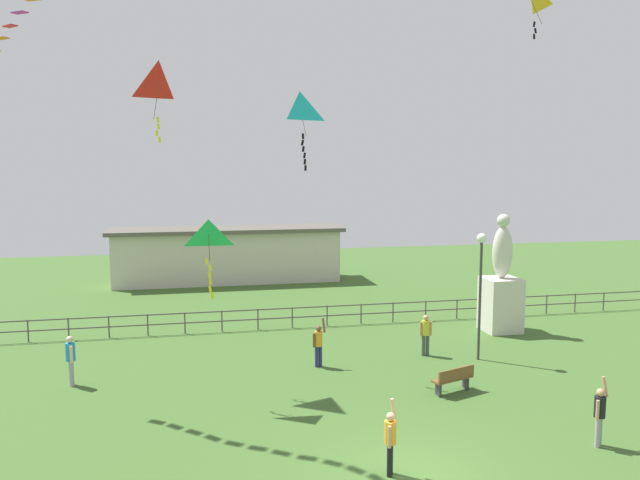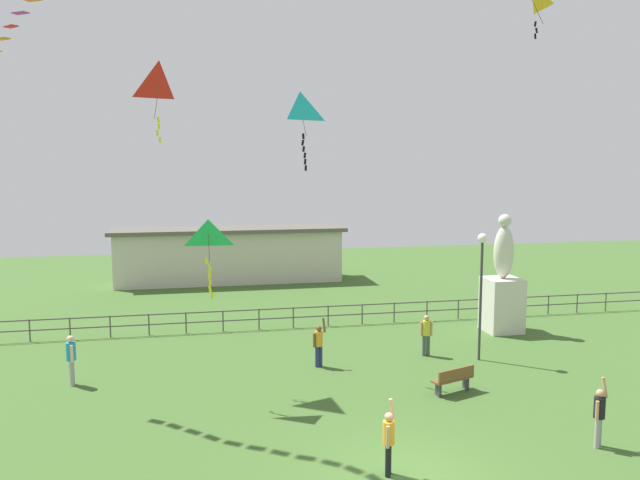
{
  "view_description": "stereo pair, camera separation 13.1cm",
  "coord_description": "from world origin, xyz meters",
  "px_view_note": "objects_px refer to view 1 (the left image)",
  "views": [
    {
      "loc": [
        -4.96,
        -13.18,
        7.32
      ],
      "look_at": [
        -0.73,
        6.71,
        4.88
      ],
      "focal_mm": 34.88,
      "sensor_mm": 36.0,
      "label": 1
    },
    {
      "loc": [
        -4.83,
        -13.21,
        7.32
      ],
      "look_at": [
        -0.73,
        6.71,
        4.88
      ],
      "focal_mm": 34.88,
      "sensor_mm": 36.0,
      "label": 2
    }
  ],
  "objects_px": {
    "person_0": "(71,357)",
    "kite_2": "(159,84)",
    "person_2": "(319,343)",
    "person_3": "(426,332)",
    "lamppost": "(481,269)",
    "kite_1": "(209,238)",
    "person_1": "(390,438)",
    "kite_3": "(300,110)",
    "person_4": "(600,412)",
    "statue_monument": "(501,291)",
    "park_bench": "(454,379)"
  },
  "relations": [
    {
      "from": "statue_monument",
      "to": "park_bench",
      "type": "xyz_separation_m",
      "value": [
        -5.19,
        -6.67,
        -1.33
      ]
    },
    {
      "from": "statue_monument",
      "to": "kite_2",
      "type": "xyz_separation_m",
      "value": [
        -14.29,
        -3.3,
        8.2
      ]
    },
    {
      "from": "park_bench",
      "to": "kite_2",
      "type": "relative_size",
      "value": 0.61
    },
    {
      "from": "person_1",
      "to": "person_2",
      "type": "height_order",
      "value": "person_1"
    },
    {
      "from": "person_2",
      "to": "kite_3",
      "type": "bearing_deg",
      "value": 161.65
    },
    {
      "from": "person_0",
      "to": "person_4",
      "type": "height_order",
      "value": "person_4"
    },
    {
      "from": "person_2",
      "to": "person_3",
      "type": "relative_size",
      "value": 1.12
    },
    {
      "from": "person_1",
      "to": "kite_3",
      "type": "height_order",
      "value": "kite_3"
    },
    {
      "from": "person_3",
      "to": "person_0",
      "type": "bearing_deg",
      "value": -177.04
    },
    {
      "from": "person_4",
      "to": "kite_1",
      "type": "height_order",
      "value": "kite_1"
    },
    {
      "from": "statue_monument",
      "to": "person_2",
      "type": "xyz_separation_m",
      "value": [
        -8.93,
        -3.19,
        -0.89
      ]
    },
    {
      "from": "lamppost",
      "to": "person_4",
      "type": "bearing_deg",
      "value": -92.0
    },
    {
      "from": "person_0",
      "to": "kite_3",
      "type": "distance_m",
      "value": 11.42
    },
    {
      "from": "park_bench",
      "to": "person_3",
      "type": "bearing_deg",
      "value": 81.53
    },
    {
      "from": "kite_2",
      "to": "kite_1",
      "type": "bearing_deg",
      "value": -61.17
    },
    {
      "from": "lamppost",
      "to": "person_4",
      "type": "distance_m",
      "value": 7.87
    },
    {
      "from": "person_4",
      "to": "person_2",
      "type": "bearing_deg",
      "value": 126.61
    },
    {
      "from": "person_3",
      "to": "person_2",
      "type": "bearing_deg",
      "value": -173.95
    },
    {
      "from": "kite_2",
      "to": "person_4",
      "type": "bearing_deg",
      "value": -34.72
    },
    {
      "from": "park_bench",
      "to": "kite_3",
      "type": "xyz_separation_m",
      "value": [
        -4.36,
        3.68,
        8.78
      ]
    },
    {
      "from": "person_3",
      "to": "kite_3",
      "type": "bearing_deg",
      "value": -177.05
    },
    {
      "from": "lamppost",
      "to": "kite_2",
      "type": "relative_size",
      "value": 1.9
    },
    {
      "from": "lamppost",
      "to": "person_3",
      "type": "xyz_separation_m",
      "value": [
        -1.78,
        0.89,
        -2.55
      ]
    },
    {
      "from": "kite_1",
      "to": "kite_2",
      "type": "distance_m",
      "value": 5.64
    },
    {
      "from": "lamppost",
      "to": "park_bench",
      "type": "bearing_deg",
      "value": -127.82
    },
    {
      "from": "person_1",
      "to": "kite_2",
      "type": "bearing_deg",
      "value": 123.58
    },
    {
      "from": "statue_monument",
      "to": "kite_3",
      "type": "xyz_separation_m",
      "value": [
        -9.55,
        -2.99,
        7.45
      ]
    },
    {
      "from": "statue_monument",
      "to": "person_2",
      "type": "distance_m",
      "value": 9.53
    },
    {
      "from": "kite_3",
      "to": "person_0",
      "type": "bearing_deg",
      "value": -177.04
    },
    {
      "from": "statue_monument",
      "to": "person_4",
      "type": "bearing_deg",
      "value": -105.58
    },
    {
      "from": "kite_2",
      "to": "person_1",
      "type": "bearing_deg",
      "value": -56.42
    },
    {
      "from": "person_3",
      "to": "person_4",
      "type": "xyz_separation_m",
      "value": [
        1.52,
        -8.33,
        -0.0
      ]
    },
    {
      "from": "person_1",
      "to": "kite_2",
      "type": "distance_m",
      "value": 13.29
    },
    {
      "from": "person_2",
      "to": "person_3",
      "type": "xyz_separation_m",
      "value": [
        4.33,
        0.46,
        0.02
      ]
    },
    {
      "from": "person_4",
      "to": "person_1",
      "type": "bearing_deg",
      "value": -176.8
    },
    {
      "from": "person_3",
      "to": "kite_2",
      "type": "xyz_separation_m",
      "value": [
        -9.69,
        -0.56,
        9.07
      ]
    },
    {
      "from": "person_3",
      "to": "kite_3",
      "type": "xyz_separation_m",
      "value": [
        -4.95,
        -0.25,
        8.32
      ]
    },
    {
      "from": "person_1",
      "to": "person_2",
      "type": "xyz_separation_m",
      "value": [
        -0.01,
        8.2,
        -0.01
      ]
    },
    {
      "from": "lamppost",
      "to": "kite_1",
      "type": "height_order",
      "value": "kite_1"
    },
    {
      "from": "statue_monument",
      "to": "person_2",
      "type": "relative_size",
      "value": 2.9
    },
    {
      "from": "statue_monument",
      "to": "person_1",
      "type": "xyz_separation_m",
      "value": [
        -8.92,
        -11.39,
        -0.88
      ]
    },
    {
      "from": "statue_monument",
      "to": "park_bench",
      "type": "height_order",
      "value": "statue_monument"
    },
    {
      "from": "person_0",
      "to": "person_3",
      "type": "relative_size",
      "value": 1.06
    },
    {
      "from": "person_1",
      "to": "person_4",
      "type": "bearing_deg",
      "value": 3.2
    },
    {
      "from": "person_3",
      "to": "person_4",
      "type": "distance_m",
      "value": 8.47
    },
    {
      "from": "person_0",
      "to": "kite_2",
      "type": "bearing_deg",
      "value": 1.79
    },
    {
      "from": "person_1",
      "to": "person_4",
      "type": "xyz_separation_m",
      "value": [
        5.83,
        0.33,
        0.01
      ]
    },
    {
      "from": "person_2",
      "to": "person_3",
      "type": "distance_m",
      "value": 4.35
    },
    {
      "from": "statue_monument",
      "to": "person_2",
      "type": "height_order",
      "value": "statue_monument"
    },
    {
      "from": "statue_monument",
      "to": "person_4",
      "type": "distance_m",
      "value": 11.52
    }
  ]
}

